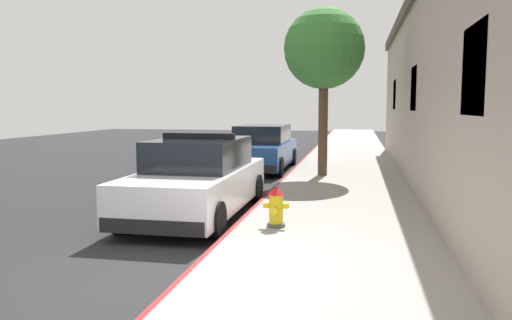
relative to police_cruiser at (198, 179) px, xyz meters
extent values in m
cube|color=#232326|center=(-3.18, 6.24, -0.84)|extent=(34.46, 60.00, 0.20)
cube|color=gray|center=(2.82, 6.24, -0.67)|extent=(3.36, 60.00, 0.15)
cube|color=maroon|center=(1.10, 6.24, -0.67)|extent=(0.08, 60.00, 0.15)
cube|color=black|center=(4.53, -3.22, 1.91)|extent=(0.06, 1.30, 1.10)
cube|color=black|center=(4.53, 3.43, 1.91)|extent=(0.06, 1.30, 1.10)
cube|color=black|center=(4.53, 10.07, 1.91)|extent=(0.06, 1.30, 1.10)
cube|color=white|center=(0.00, -0.04, -0.16)|extent=(1.84, 4.80, 0.76)
cube|color=black|center=(0.00, 0.11, 0.52)|extent=(1.64, 2.50, 0.60)
cube|color=black|center=(0.00, -2.38, -0.42)|extent=(1.76, 0.16, 0.24)
cube|color=black|center=(0.00, 2.30, -0.42)|extent=(1.76, 0.16, 0.24)
cylinder|color=black|center=(-0.86, 1.66, -0.42)|extent=(0.22, 0.64, 0.64)
cylinder|color=black|center=(0.86, 1.66, -0.42)|extent=(0.22, 0.64, 0.64)
cylinder|color=black|center=(-0.86, -1.74, -0.42)|extent=(0.22, 0.64, 0.64)
cylinder|color=black|center=(0.86, -1.74, -0.42)|extent=(0.22, 0.64, 0.64)
cube|color=black|center=(0.00, 0.06, 0.88)|extent=(1.48, 0.20, 0.12)
cube|color=red|center=(-0.35, 0.06, 0.88)|extent=(0.44, 0.18, 0.11)
cube|color=#1E33E0|center=(0.35, 0.06, 0.88)|extent=(0.44, 0.18, 0.11)
cube|color=navy|center=(-0.09, 7.55, -0.16)|extent=(1.84, 4.80, 0.76)
cube|color=black|center=(-0.09, 7.70, 0.52)|extent=(1.64, 2.50, 0.60)
cube|color=black|center=(-0.09, 5.21, -0.42)|extent=(1.76, 0.16, 0.24)
cube|color=black|center=(-0.09, 9.89, -0.42)|extent=(1.76, 0.16, 0.24)
cylinder|color=black|center=(-0.95, 9.25, -0.42)|extent=(0.22, 0.64, 0.64)
cylinder|color=black|center=(0.77, 9.25, -0.42)|extent=(0.22, 0.64, 0.64)
cylinder|color=black|center=(-0.95, 5.85, -0.42)|extent=(0.22, 0.64, 0.64)
cylinder|color=black|center=(0.77, 5.85, -0.42)|extent=(0.22, 0.64, 0.64)
cylinder|color=#4C4C51|center=(1.81, -1.29, -0.57)|extent=(0.32, 0.32, 0.06)
cylinder|color=yellow|center=(1.81, -1.29, -0.29)|extent=(0.24, 0.24, 0.50)
cone|color=red|center=(1.81, -1.29, 0.03)|extent=(0.28, 0.28, 0.14)
cylinder|color=#4C4C51|center=(1.81, -1.29, 0.13)|extent=(0.05, 0.05, 0.06)
cylinder|color=yellow|center=(1.64, -1.29, -0.23)|extent=(0.10, 0.10, 0.10)
cylinder|color=yellow|center=(1.98, -1.29, -0.23)|extent=(0.10, 0.10, 0.10)
cylinder|color=yellow|center=(1.81, -1.47, -0.28)|extent=(0.13, 0.12, 0.13)
cylinder|color=brown|center=(2.15, 5.47, 0.87)|extent=(0.28, 0.28, 2.93)
sphere|color=#387A33|center=(2.15, 5.47, 3.17)|extent=(2.38, 2.38, 2.38)
camera|label=1|loc=(3.15, -9.76, 1.48)|focal=35.47mm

